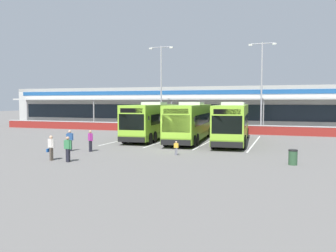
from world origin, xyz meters
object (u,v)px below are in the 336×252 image
at_px(lamp_post_west, 161,83).
at_px(pedestrian_with_handbag, 51,147).
at_px(litter_bin, 293,157).
at_px(pedestrian_child, 176,148).
at_px(pedestrian_approaching_bus, 70,140).
at_px(pedestrian_in_dark_coat, 90,140).
at_px(coach_bus_left_centre, 190,123).
at_px(coach_bus_centre, 232,124).
at_px(lamp_post_centre, 262,81).
at_px(pedestrian_near_bin, 68,148).
at_px(coach_bus_leftmost, 152,121).

bearing_deg(lamp_post_west, pedestrian_with_handbag, -87.27).
bearing_deg(litter_bin, pedestrian_with_handbag, -167.44).
bearing_deg(pedestrian_child, pedestrian_approaching_bus, -175.25).
bearing_deg(pedestrian_with_handbag, pedestrian_in_dark_coat, 86.06).
xyz_separation_m(pedestrian_with_handbag, litter_bin, (14.88, 3.31, -0.39)).
bearing_deg(coach_bus_left_centre, pedestrian_with_handbag, -112.28).
bearing_deg(pedestrian_child, lamp_post_west, 112.91).
xyz_separation_m(coach_bus_centre, pedestrian_approaching_bus, (-11.06, -9.56, -0.91)).
relative_size(pedestrian_with_handbag, pedestrian_approaching_bus, 1.00).
xyz_separation_m(pedestrian_with_handbag, lamp_post_centre, (11.46, 25.40, 5.43)).
height_order(pedestrian_child, pedestrian_approaching_bus, pedestrian_approaching_bus).
bearing_deg(pedestrian_approaching_bus, pedestrian_in_dark_coat, 9.22).
xyz_separation_m(pedestrian_child, pedestrian_approaching_bus, (-8.40, -0.70, 0.33)).
xyz_separation_m(pedestrian_approaching_bus, lamp_post_west, (0.21, 20.07, 5.42)).
xyz_separation_m(lamp_post_centre, litter_bin, (3.42, -22.08, -5.82)).
bearing_deg(pedestrian_near_bin, pedestrian_child, 41.28).
xyz_separation_m(pedestrian_in_dark_coat, lamp_post_centre, (11.16, 21.09, 5.42)).
bearing_deg(lamp_post_west, pedestrian_near_bin, -83.97).
bearing_deg(lamp_post_centre, pedestrian_approaching_bus, -120.98).
bearing_deg(pedestrian_with_handbag, lamp_post_centre, 65.71).
bearing_deg(litter_bin, coach_bus_centre, 116.72).
xyz_separation_m(coach_bus_left_centre, pedestrian_with_handbag, (-5.61, -13.69, -0.93)).
xyz_separation_m(coach_bus_leftmost, litter_bin, (13.54, -11.18, -1.32)).
bearing_deg(pedestrian_in_dark_coat, pedestrian_approaching_bus, -170.78).
distance_m(coach_bus_centre, lamp_post_centre, 12.75).
distance_m(lamp_post_west, lamp_post_centre, 12.67).
bearing_deg(pedestrian_in_dark_coat, pedestrian_near_bin, -76.02).
bearing_deg(pedestrian_in_dark_coat, lamp_post_west, 94.17).
bearing_deg(pedestrian_child, coach_bus_leftmost, 120.29).
height_order(coach_bus_centre, pedestrian_near_bin, coach_bus_centre).
xyz_separation_m(coach_bus_centre, lamp_post_west, (-10.85, 10.51, 4.50)).
bearing_deg(lamp_post_centre, coach_bus_centre, -98.50).
height_order(pedestrian_with_handbag, lamp_post_centre, lamp_post_centre).
xyz_separation_m(coach_bus_centre, litter_bin, (5.18, -10.29, -1.32)).
bearing_deg(litter_bin, lamp_post_west, 127.62).
bearing_deg(coach_bus_leftmost, pedestrian_child, -59.71).
height_order(pedestrian_approaching_bus, lamp_post_west, lamp_post_west).
distance_m(pedestrian_in_dark_coat, pedestrian_near_bin, 4.64).
height_order(pedestrian_with_handbag, lamp_post_west, lamp_post_west).
height_order(pedestrian_near_bin, pedestrian_approaching_bus, same).
bearing_deg(lamp_post_centre, pedestrian_near_bin, -111.43).
height_order(coach_bus_leftmost, coach_bus_centre, same).
relative_size(pedestrian_near_bin, pedestrian_approaching_bus, 1.00).
bearing_deg(pedestrian_in_dark_coat, coach_bus_left_centre, 60.47).
relative_size(pedestrian_in_dark_coat, lamp_post_west, 0.15).
height_order(pedestrian_with_handbag, pedestrian_child, pedestrian_with_handbag).
bearing_deg(coach_bus_left_centre, coach_bus_centre, -1.25).
relative_size(lamp_post_west, lamp_post_centre, 1.00).
height_order(pedestrian_near_bin, litter_bin, pedestrian_near_bin).
relative_size(coach_bus_leftmost, litter_bin, 13.23).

